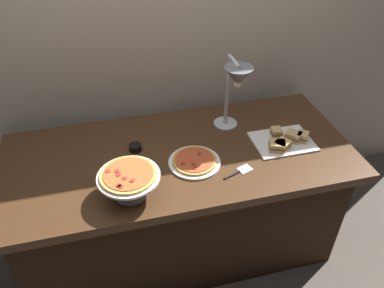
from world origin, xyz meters
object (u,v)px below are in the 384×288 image
Objects in this scene: pizza_plate_front at (194,161)px; sandwich_platter at (285,141)px; pizza_plate_center at (129,178)px; heat_lamp at (236,82)px; serving_spatula at (239,172)px; sauce_cup_near at (135,147)px.

pizza_plate_front is 0.53m from sandwich_platter.
pizza_plate_center is (-0.35, -0.15, 0.10)m from pizza_plate_front.
sandwich_platter is (0.26, -0.14, -0.32)m from heat_lamp.
pizza_plate_center is at bearing -168.00° from sandwich_platter.
heat_lamp is 2.64× the size of serving_spatula.
pizza_plate_front is 0.83× the size of sandwich_platter.
serving_spatula is (-0.07, -0.31, -0.34)m from heat_lamp.
pizza_plate_front is 0.34m from sauce_cup_near.
heat_lamp reaches higher than serving_spatula.
pizza_plate_center reaches higher than sandwich_platter.
heat_lamp reaches higher than pizza_plate_front.
pizza_plate_center is (-0.62, -0.33, -0.24)m from heat_lamp.
sauce_cup_near is at bearing 169.58° from sandwich_platter.
pizza_plate_front reaches higher than serving_spatula.
heat_lamp is 0.47m from pizza_plate_front.
sandwich_platter reaches higher than sauce_cup_near.
pizza_plate_front is 0.39m from pizza_plate_center.
sandwich_platter is 0.83m from sauce_cup_near.
pizza_plate_center is 4.30× the size of sauce_cup_near.
sandwich_platter reaches higher than serving_spatula.
sauce_cup_near is at bearing 146.56° from pizza_plate_front.
pizza_plate_front is 1.60× the size of serving_spatula.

